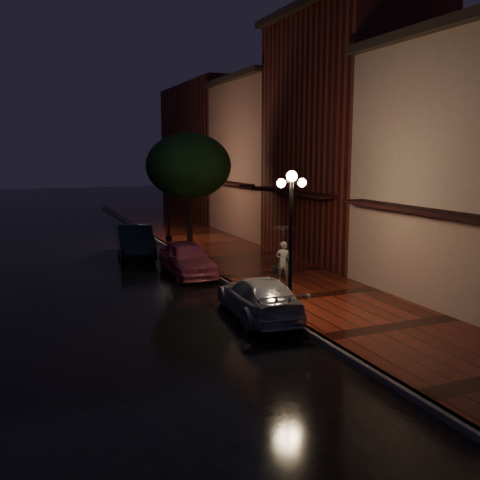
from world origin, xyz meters
name	(u,v)px	position (x,y,z in m)	size (l,w,h in m)	color
ground	(222,281)	(0.00, 0.00, 0.00)	(120.00, 120.00, 0.00)	black
sidewalk	(273,274)	(2.25, 0.00, 0.07)	(4.50, 60.00, 0.15)	#40140B
curb	(222,279)	(0.00, 0.00, 0.07)	(0.25, 60.00, 0.15)	#595451
storefront_mid	(347,141)	(7.00, 2.00, 5.50)	(5.00, 8.00, 11.00)	#511914
storefront_far	(271,161)	(7.00, 10.00, 4.50)	(5.00, 8.00, 9.00)	#8C5951
storefront_extra	(214,152)	(7.00, 20.00, 5.00)	(5.00, 12.00, 10.00)	#511914
streetlamp_near	(291,233)	(0.35, -5.00, 2.60)	(0.96, 0.36, 4.31)	black
streetlamp_far	(168,197)	(0.35, 9.00, 2.60)	(0.96, 0.36, 4.31)	black
street_tree	(189,168)	(0.61, 5.99, 4.24)	(4.16, 4.16, 5.80)	black
pink_car	(187,258)	(-0.94, 1.50, 0.70)	(1.66, 4.13, 1.41)	#C6516D
navy_car	(135,241)	(-2.07, 6.30, 0.76)	(1.61, 4.61, 1.52)	black
silver_car	(259,297)	(-0.60, -4.77, 0.62)	(1.74, 4.29, 1.24)	#A2A2A9
woman_with_umbrella	(283,244)	(1.88, -1.58, 1.59)	(0.90, 0.92, 2.18)	white
parking_meter	(274,282)	(0.15, -4.28, 0.93)	(0.14, 0.13, 1.29)	black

